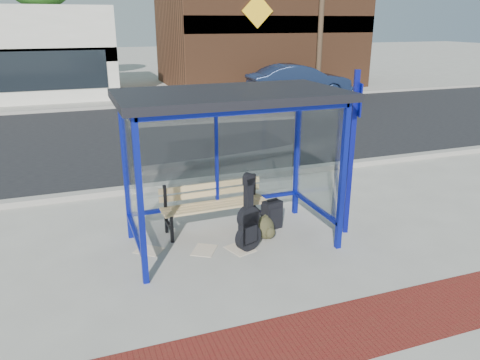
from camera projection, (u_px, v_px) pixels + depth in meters
name	position (u px, v px, depth m)	size (l,w,h in m)	color
ground	(232.00, 242.00, 7.53)	(120.00, 120.00, 0.00)	#B2ADA0
brick_paver_strip	(308.00, 340.00, 5.22)	(60.00, 1.00, 0.01)	maroon
curb_near	(188.00, 183.00, 10.08)	(60.00, 0.25, 0.12)	gray
street_asphalt	(148.00, 134.00, 14.63)	(60.00, 10.00, 0.00)	black
curb_far	(127.00, 106.00, 19.14)	(60.00, 0.25, 0.12)	gray
far_sidewalk	(121.00, 100.00, 20.85)	(60.00, 4.00, 0.01)	#B2ADA0
bus_shelter	(229.00, 114.00, 6.92)	(3.30, 1.80, 2.42)	#0E199A
storefront_brown	(258.00, 24.00, 25.53)	(10.00, 7.08, 6.40)	#59331E
utility_pole_east	(322.00, 3.00, 21.04)	(1.60, 0.24, 8.00)	#4C3826
bench	(214.00, 202.00, 7.88)	(1.80, 0.49, 0.85)	black
guitar_bag	(248.00, 224.00, 7.14)	(0.45, 0.26, 1.18)	black
suitcase	(272.00, 215.00, 7.96)	(0.34, 0.26, 0.54)	black
backpack	(266.00, 228.00, 7.60)	(0.38, 0.36, 0.38)	#32301C
sign_post	(352.00, 145.00, 7.41)	(0.16, 0.32, 2.68)	#0C1287
newspaper_a	(149.00, 250.00, 7.25)	(0.40, 0.32, 0.01)	white
newspaper_b	(204.00, 250.00, 7.26)	(0.42, 0.33, 0.01)	white
newspaper_c	(240.00, 249.00, 7.30)	(0.43, 0.34, 0.01)	white
parked_car	(299.00, 82.00, 21.03)	(1.63, 4.67, 1.54)	#182544
fire_hydrant	(339.00, 86.00, 22.91)	(0.30, 0.20, 0.66)	#AD0C18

